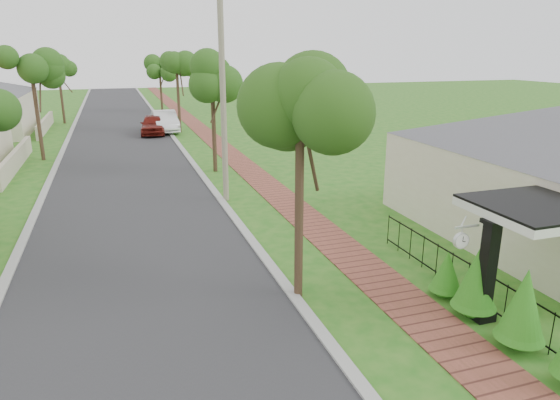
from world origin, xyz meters
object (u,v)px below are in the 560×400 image
porch_post (486,276)px  parked_car_red (153,125)px  station_clock (462,239)px  utility_pole (223,95)px  near_tree (300,116)px  parked_car_white (165,121)px

porch_post → parked_car_red: 30.89m
parked_car_red → station_clock: 30.44m
parked_car_red → utility_pole: (1.51, -18.83, 3.71)m
near_tree → station_clock: (3.26, -2.10, -2.75)m
parked_car_white → station_clock: size_ratio=7.57×
near_tree → station_clock: size_ratio=9.03×
parked_car_red → near_tree: bearing=-81.3°
porch_post → parked_car_white: (-4.15, 31.41, -0.31)m
parked_car_red → near_tree: (1.41, -27.96, 3.96)m
porch_post → parked_car_white: size_ratio=0.51×
station_clock → porch_post: bearing=-39.3°
porch_post → parked_car_red: (-5.16, 30.46, -0.39)m
near_tree → utility_pole: bearing=89.4°
porch_post → station_clock: (-0.49, 0.40, 0.83)m
utility_pole → near_tree: bearing=-90.6°
parked_car_red → utility_pole: bearing=-79.6°
parked_car_red → station_clock: (4.67, -30.06, 1.21)m
porch_post → station_clock: porch_post is taller
parked_car_red → station_clock: size_ratio=6.62×
near_tree → utility_pole: (0.10, 9.13, -0.26)m
parked_car_white → station_clock: bearing=-84.3°
porch_post → parked_car_red: porch_post is taller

